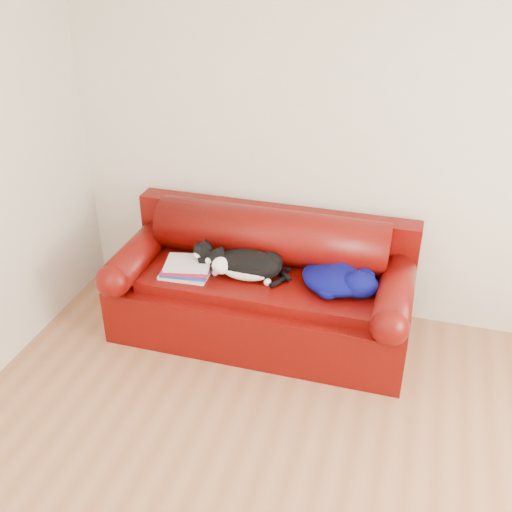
% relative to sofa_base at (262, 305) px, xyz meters
% --- Properties ---
extents(room_shell, '(4.52, 4.02, 2.61)m').
position_rel_sofa_base_xyz_m(room_shell, '(0.79, -1.48, 1.43)').
color(room_shell, beige).
rests_on(room_shell, ground).
extents(sofa_base, '(2.10, 0.90, 0.50)m').
position_rel_sofa_base_xyz_m(sofa_base, '(0.00, 0.00, 0.00)').
color(sofa_base, '#370302').
rests_on(sofa_base, ground).
extents(sofa_back, '(2.10, 1.01, 0.88)m').
position_rel_sofa_base_xyz_m(sofa_back, '(0.00, 0.24, 0.30)').
color(sofa_back, '#370302').
rests_on(sofa_back, ground).
extents(book_stack, '(0.35, 0.30, 0.10)m').
position_rel_sofa_base_xyz_m(book_stack, '(-0.51, -0.14, 0.31)').
color(book_stack, beige).
rests_on(book_stack, sofa_base).
extents(cat, '(0.69, 0.38, 0.25)m').
position_rel_sofa_base_xyz_m(cat, '(-0.09, -0.06, 0.36)').
color(cat, black).
rests_on(cat, sofa_base).
extents(blanket, '(0.56, 0.45, 0.16)m').
position_rel_sofa_base_xyz_m(blanket, '(0.54, -0.02, 0.33)').
color(blanket, '#020842').
rests_on(blanket, sofa_base).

